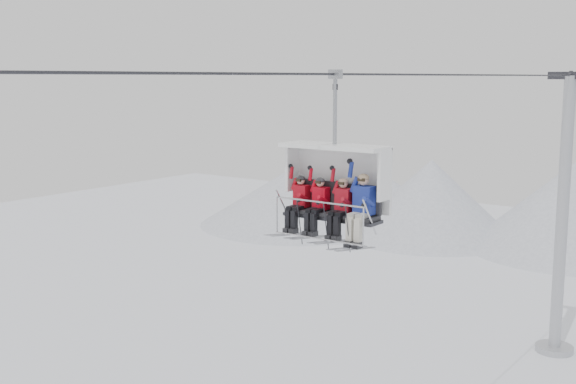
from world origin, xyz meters
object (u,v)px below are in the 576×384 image
Objects in this scene: skier_far_right at (362,205)px; skier_center_left at (318,204)px; lift_tower_right at (561,236)px; chairlift_carrier at (337,181)px; skier_center_right at (341,206)px; skier_far_left at (299,202)px.

skier_center_left is at bearing -178.91° from skier_far_right.
lift_tower_right is 3.38× the size of chairlift_carrier.
skier_far_right reaches higher than skier_center_left.
lift_tower_right is 20.76m from skier_center_right.
skier_far_left is 0.94× the size of skier_far_right.
skier_center_right is (0.66, 0.01, 0.02)m from skier_center_left.
lift_tower_right is 20.78m from skier_far_right.
chairlift_carrier is at bearing 19.52° from skier_far_left.
skier_far_right reaches higher than skier_center_right.
skier_center_left is (-0.34, -0.33, -0.57)m from chairlift_carrier.
skier_center_right is at bearing 0.24° from skier_far_left.
chairlift_carrier is (0.00, -19.97, 4.96)m from lift_tower_right.
lift_tower_right is 20.78m from skier_far_left.
skier_center_right is at bearing -45.07° from chairlift_carrier.
chairlift_carrier is 0.71m from skier_center_right.
skier_center_right is at bearing 0.44° from skier_center_left.
lift_tower_right is 20.77m from skier_center_left.
lift_tower_right is 7.51× the size of skier_far_right.
lift_tower_right is at bearing 90.00° from chairlift_carrier.
lift_tower_right reaches higher than skier_center_left.
chairlift_carrier is 2.36× the size of skier_center_left.
skier_center_right is (1.24, 0.01, 0.02)m from skier_far_left.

